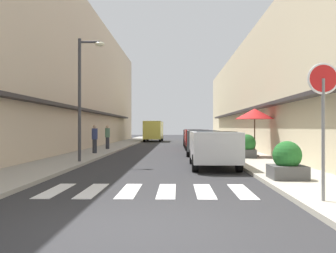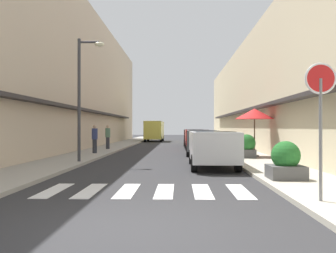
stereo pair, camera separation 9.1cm
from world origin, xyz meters
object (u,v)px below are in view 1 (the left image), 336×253
Objects in this scene: parked_car_far at (197,137)px; pedestrian_walking_near at (95,138)px; pedestrian_walking_far at (107,136)px; planter_corner at (287,162)px; delivery_van at (154,129)px; street_lamp at (84,86)px; parked_car_distant at (194,135)px; round_street_sign at (323,95)px; cafe_umbrella at (255,114)px; parked_car_near at (213,145)px; planter_midblock at (247,146)px; parked_car_mid at (202,140)px.

parked_car_far is 2.38× the size of pedestrian_walking_near.
parked_car_far is 6.52m from pedestrian_walking_far.
planter_corner is 0.66× the size of pedestrian_walking_near.
street_lamp is (-1.37, -26.22, 2.04)m from delivery_van.
pedestrian_walking_near is (-6.30, -11.36, 0.08)m from parked_car_distant.
round_street_sign is 19.70m from pedestrian_walking_far.
street_lamp reaches higher than cafe_umbrella.
parked_car_near is 3.80× the size of planter_midblock.
cafe_umbrella reaches higher than parked_car_distant.
planter_corner is at bearing -83.72° from parked_car_far.
parked_car_mid is 3.67m from cafe_umbrella.
delivery_van reaches higher than parked_car_mid.
planter_midblock reaches higher than planter_corner.
parked_car_far is 1.41× the size of round_street_sign.
planter_corner is (0.23, 3.23, -1.68)m from round_street_sign.
cafe_umbrella is (8.19, 3.10, -1.12)m from street_lamp.
delivery_van is 35.20m from round_street_sign.
parked_car_near is 12.57m from pedestrian_walking_far.
parked_car_mid is 2.37× the size of pedestrian_walking_far.
parked_car_mid is at bearing 139.98° from cafe_umbrella.
delivery_van is 26.34m from street_lamp.
street_lamp is 3.27× the size of pedestrian_walking_near.
parked_car_near and parked_car_mid have the same top height.
parked_car_distant is at bearing 71.31° from street_lamp.
parked_car_far is at bearing 96.28° from planter_corner.
cafe_umbrella is at bearing -79.10° from parked_car_distant.
pedestrian_walking_far is (-2.15, -16.73, -0.40)m from delivery_van.
round_street_sign reaches higher than parked_car_far.
parked_car_far is at bearing -153.36° from pedestrian_walking_far.
parked_car_far reaches higher than planter_midblock.
parked_car_near is 17.90m from parked_car_distant.
pedestrian_walking_far is (-8.39, 7.33, 0.31)m from planter_midblock.
street_lamp reaches higher than pedestrian_walking_far.
cafe_umbrella is (2.59, 4.44, 1.40)m from parked_car_near.
parked_car_near is 9.08m from pedestrian_walking_near.
parked_car_near is at bearing 134.95° from pedestrian_walking_far.
cafe_umbrella is at bearing 84.42° from planter_corner.
delivery_van is at bearing 99.44° from round_street_sign.
cafe_umbrella reaches higher than pedestrian_walking_far.
delivery_van reaches higher than pedestrian_walking_far.
street_lamp reaches higher than round_street_sign.
pedestrian_walking_near is (-6.30, -5.68, 0.08)m from parked_car_far.
parked_car_near is 1.07× the size of parked_car_distant.
pedestrian_walking_near reaches higher than planter_corner.
pedestrian_walking_near reaches higher than parked_car_far.
planter_corner is at bearing -91.82° from planter_midblock.
pedestrian_walking_far is (-6.38, -1.37, 0.09)m from parked_car_far.
planter_midblock is 8.85m from pedestrian_walking_near.
parked_car_distant is at bearing 93.52° from round_street_sign.
cafe_umbrella is at bearing -71.55° from parked_car_far.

